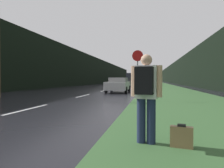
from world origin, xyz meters
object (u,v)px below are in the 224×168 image
(suitcase, at_px, (182,137))
(delivery_truck, at_px, (130,78))
(hitchhiker_with_backpack, at_px, (146,93))
(car_passing_near, at_px, (118,85))
(stop_sign, at_px, (138,70))
(car_passing_far, at_px, (134,82))
(car_oncoming, at_px, (120,82))

(suitcase, xyz_separation_m, delivery_truck, (-7.56, 68.85, 1.63))
(hitchhiker_with_backpack, bearing_deg, car_passing_near, 111.54)
(delivery_truck, bearing_deg, stop_sign, -84.11)
(stop_sign, relative_size, car_passing_near, 0.68)
(suitcase, xyz_separation_m, car_passing_far, (-3.57, 33.81, 0.54))
(hitchhiker_with_backpack, distance_m, delivery_truck, 69.10)
(stop_sign, xyz_separation_m, car_oncoming, (-6.28, 34.54, -1.10))
(car_oncoming, bearing_deg, suitcase, -79.92)
(car_passing_far, bearing_deg, stop_sign, 95.07)
(hitchhiker_with_backpack, bearing_deg, stop_sign, 105.23)
(stop_sign, xyz_separation_m, delivery_truck, (-6.28, 60.89, 0.07))
(suitcase, height_order, delivery_truck, delivery_truck)
(car_passing_far, relative_size, car_oncoming, 1.02)
(hitchhiker_with_backpack, distance_m, car_oncoming, 42.96)
(stop_sign, xyz_separation_m, car_passing_near, (-2.29, 7.30, -1.04))
(stop_sign, distance_m, suitcase, 8.22)
(car_passing_near, distance_m, delivery_truck, 53.75)
(car_passing_near, distance_m, car_oncoming, 27.54)
(stop_sign, distance_m, car_passing_far, 25.97)
(suitcase, bearing_deg, car_oncoming, 110.66)
(car_passing_near, relative_size, delivery_truck, 0.54)
(car_oncoming, height_order, delivery_truck, delivery_truck)
(suitcase, height_order, car_oncoming, car_oncoming)
(car_oncoming, bearing_deg, car_passing_near, -81.67)
(hitchhiker_with_backpack, height_order, suitcase, hitchhiker_with_backpack)
(car_passing_near, relative_size, car_passing_far, 0.99)
(stop_sign, bearing_deg, suitcase, -80.90)
(stop_sign, xyz_separation_m, hitchhiker_with_backpack, (0.64, -7.86, -0.78))
(car_passing_far, distance_m, car_oncoming, 9.57)
(car_passing_near, xyz_separation_m, car_oncoming, (-3.99, 27.25, -0.06))
(car_passing_near, relative_size, car_oncoming, 1.01)
(suitcase, height_order, car_passing_far, car_passing_far)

